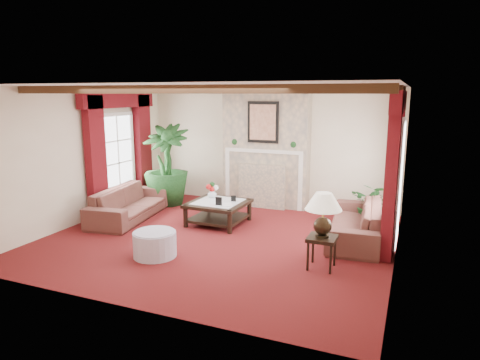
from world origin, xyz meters
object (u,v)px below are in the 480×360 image
at_px(side_table, 322,252).
at_px(ottoman, 155,244).
at_px(sofa_left, 129,198).
at_px(coffee_table, 218,213).
at_px(sofa_right, 356,216).
at_px(potted_palm, 167,182).

bearing_deg(side_table, ottoman, -168.03).
bearing_deg(ottoman, sofa_left, 135.96).
bearing_deg(coffee_table, sofa_left, -167.60).
height_order(sofa_right, side_table, sofa_right).
bearing_deg(sofa_left, side_table, -112.37).
distance_m(side_table, ottoman, 2.64).
distance_m(sofa_right, ottoman, 3.56).
height_order(side_table, ottoman, side_table).
distance_m(sofa_right, coffee_table, 2.68).
bearing_deg(coffee_table, sofa_right, 4.04).
relative_size(sofa_right, coffee_table, 2.06).
height_order(sofa_right, potted_palm, potted_palm).
relative_size(sofa_right, potted_palm, 1.11).
xyz_separation_m(potted_palm, ottoman, (1.59, -2.95, -0.33)).
relative_size(sofa_left, ottoman, 3.30).
xyz_separation_m(sofa_left, ottoman, (1.69, -1.63, -0.23)).
distance_m(sofa_right, potted_palm, 4.54).
xyz_separation_m(coffee_table, ottoman, (-0.20, -1.99, -0.02)).
distance_m(sofa_left, coffee_table, 1.93).
bearing_deg(sofa_right, potted_palm, -105.43).
height_order(sofa_left, side_table, sofa_left).
distance_m(sofa_right, side_table, 1.59).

